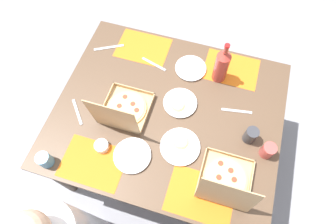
{
  "coord_description": "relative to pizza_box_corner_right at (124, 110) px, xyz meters",
  "views": [
    {
      "loc": [
        -0.22,
        0.73,
        2.27
      ],
      "look_at": [
        0.0,
        0.0,
        0.73
      ],
      "focal_mm": 29.52,
      "sensor_mm": 36.0,
      "label": 1
    }
  ],
  "objects": [
    {
      "name": "ground_plane",
      "position": [
        -0.25,
        -0.09,
        -0.78
      ],
      "size": [
        6.0,
        6.0,
        0.0
      ],
      "primitive_type": "plane",
      "color": "gray"
    },
    {
      "name": "dining_table",
      "position": [
        -0.25,
        -0.09,
        -0.14
      ],
      "size": [
        1.4,
        1.17,
        0.73
      ],
      "color": "#3F3328",
      "rests_on": "ground_plane"
    },
    {
      "name": "placemat_near_left",
      "position": [
        -0.57,
        -0.52,
        -0.05
      ],
      "size": [
        0.36,
        0.26,
        0.0
      ],
      "primitive_type": "cube",
      "color": "orange",
      "rests_on": "dining_table"
    },
    {
      "name": "placemat_near_right",
      "position": [
        0.06,
        -0.52,
        -0.05
      ],
      "size": [
        0.36,
        0.26,
        0.0
      ],
      "primitive_type": "cube",
      "color": "orange",
      "rests_on": "dining_table"
    },
    {
      "name": "placemat_far_left",
      "position": [
        -0.57,
        0.35,
        -0.05
      ],
      "size": [
        0.36,
        0.26,
        0.0
      ],
      "primitive_type": "cube",
      "color": "orange",
      "rests_on": "dining_table"
    },
    {
      "name": "placemat_far_right",
      "position": [
        0.06,
        0.35,
        -0.05
      ],
      "size": [
        0.36,
        0.26,
        0.0
      ],
      "primitive_type": "cube",
      "color": "orange",
      "rests_on": "dining_table"
    },
    {
      "name": "pizza_box_corner_right",
      "position": [
        0.0,
        0.0,
        0.0
      ],
      "size": [
        0.28,
        0.3,
        0.32
      ],
      "color": "tan",
      "rests_on": "dining_table"
    },
    {
      "name": "pizza_box_edge_far",
      "position": [
        -0.68,
        0.25,
        -0.0
      ],
      "size": [
        0.28,
        0.29,
        0.32
      ],
      "color": "tan",
      "rests_on": "dining_table"
    },
    {
      "name": "plate_far_left",
      "position": [
        -0.14,
        0.24,
        -0.04
      ],
      "size": [
        0.22,
        0.22,
        0.02
      ],
      "color": "white",
      "rests_on": "dining_table"
    },
    {
      "name": "plate_middle",
      "position": [
        -0.3,
        -0.44,
        -0.04
      ],
      "size": [
        0.21,
        0.21,
        0.02
      ],
      "color": "white",
      "rests_on": "dining_table"
    },
    {
      "name": "plate_near_right",
      "position": [
        -0.31,
        -0.16,
        -0.04
      ],
      "size": [
        0.21,
        0.21,
        0.03
      ],
      "color": "white",
      "rests_on": "dining_table"
    },
    {
      "name": "plate_far_right",
      "position": [
        -0.39,
        0.11,
        -0.04
      ],
      "size": [
        0.23,
        0.23,
        0.03
      ],
      "color": "white",
      "rests_on": "dining_table"
    },
    {
      "name": "soda_bottle",
      "position": [
        -0.5,
        -0.43,
        0.08
      ],
      "size": [
        0.09,
        0.09,
        0.32
      ],
      "color": "#B2382D",
      "rests_on": "dining_table"
    },
    {
      "name": "cup_clear_left",
      "position": [
        -0.76,
        -0.06,
        0.01
      ],
      "size": [
        0.07,
        0.07,
        0.11
      ],
      "primitive_type": "cylinder",
      "color": "#333338",
      "rests_on": "dining_table"
    },
    {
      "name": "cup_dark",
      "position": [
        0.31,
        0.42,
        -0.0
      ],
      "size": [
        0.08,
        0.08,
        0.09
      ],
      "primitive_type": "cylinder",
      "color": "teal",
      "rests_on": "dining_table"
    },
    {
      "name": "cup_red",
      "position": [
        -0.87,
        0.0,
        -0.0
      ],
      "size": [
        0.08,
        0.08,
        0.1
      ],
      "primitive_type": "cylinder",
      "color": "#BF4742",
      "rests_on": "dining_table"
    },
    {
      "name": "condiment_bowl",
      "position": [
        0.05,
        0.24,
        -0.03
      ],
      "size": [
        0.08,
        0.08,
        0.04
      ],
      "primitive_type": "cylinder",
      "color": "white",
      "rests_on": "dining_table"
    },
    {
      "name": "fork_by_near_right",
      "position": [
        0.29,
        0.08,
        -0.05
      ],
      "size": [
        0.14,
        0.15,
        0.0
      ],
      "primitive_type": "cube",
      "rotation": [
        0.0,
        0.0,
        2.28
      ],
      "color": "#B7B7BC",
      "rests_on": "dining_table"
    },
    {
      "name": "fork_by_far_right",
      "position": [
        -0.66,
        -0.22,
        -0.05
      ],
      "size": [
        0.19,
        0.05,
        0.0
      ],
      "primitive_type": "cube",
      "rotation": [
        0.0,
        0.0,
        0.16
      ],
      "color": "#B7B7BC",
      "rests_on": "dining_table"
    },
    {
      "name": "knife_by_near_left",
      "position": [
        0.29,
        -0.45,
        -0.05
      ],
      "size": [
        0.19,
        0.11,
        0.0
      ],
      "primitive_type": "cube",
      "rotation": [
        0.0,
        0.0,
        0.49
      ],
      "color": "#B7B7BC",
      "rests_on": "dining_table"
    },
    {
      "name": "fork_by_far_left",
      "position": [
        -0.05,
        -0.41,
        -0.05
      ],
      "size": [
        0.19,
        0.07,
        0.0
      ],
      "primitive_type": "cube",
      "rotation": [
        0.0,
        0.0,
        2.86
      ],
      "color": "#B7B7BC",
      "rests_on": "dining_table"
    }
  ]
}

